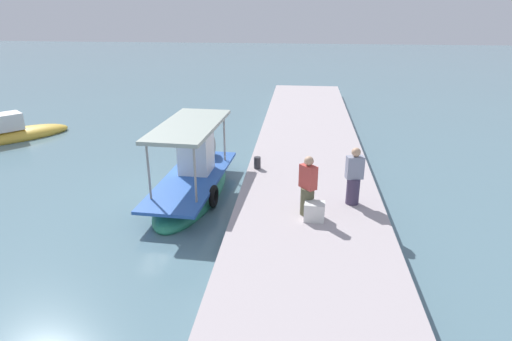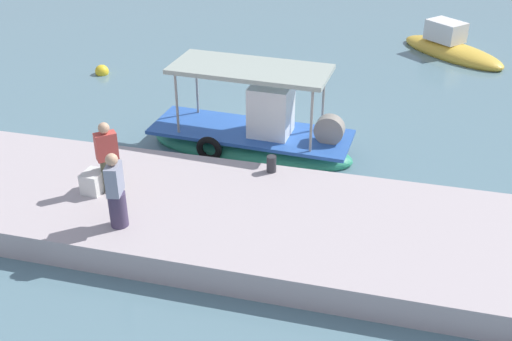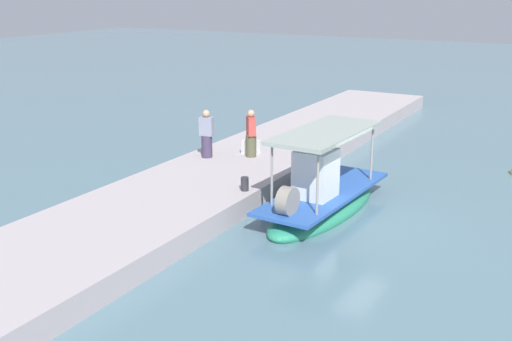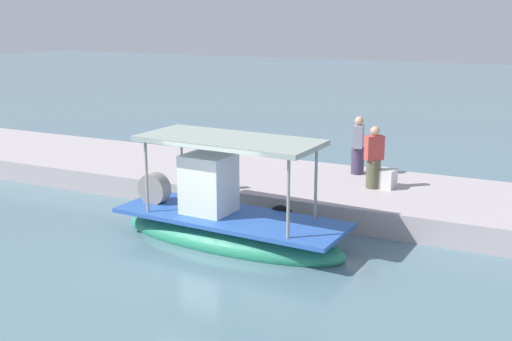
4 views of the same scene
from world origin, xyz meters
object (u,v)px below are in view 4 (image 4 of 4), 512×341
(mooring_bollard, at_px, (231,181))
(cargo_crate, at_px, (387,178))
(main_fishing_boat, at_px, (227,222))
(fisherman_near_bollard, at_px, (358,148))
(fisherman_by_crate, at_px, (374,160))

(mooring_bollard, relative_size, cargo_crate, 0.77)
(main_fishing_boat, distance_m, cargo_crate, 4.95)
(main_fishing_boat, height_order, fisherman_near_bollard, main_fishing_boat)
(mooring_bollard, bearing_deg, fisherman_by_crate, -153.25)
(cargo_crate, bearing_deg, fisherman_near_bollard, -43.95)
(main_fishing_boat, relative_size, fisherman_by_crate, 3.49)
(fisherman_by_crate, bearing_deg, fisherman_near_bollard, -57.67)
(fisherman_near_bollard, xyz_separation_m, fisherman_by_crate, (-0.85, 1.34, -0.01))
(main_fishing_boat, xyz_separation_m, cargo_crate, (-2.80, -4.06, 0.44))
(fisherman_near_bollard, relative_size, mooring_bollard, 4.11)
(fisherman_by_crate, height_order, cargo_crate, fisherman_by_crate)
(main_fishing_boat, bearing_deg, fisherman_by_crate, -122.64)
(main_fishing_boat, height_order, mooring_bollard, main_fishing_boat)
(mooring_bollard, xyz_separation_m, cargo_crate, (-3.80, -1.95, 0.04))
(fisherman_near_bollard, bearing_deg, cargo_crate, 136.05)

